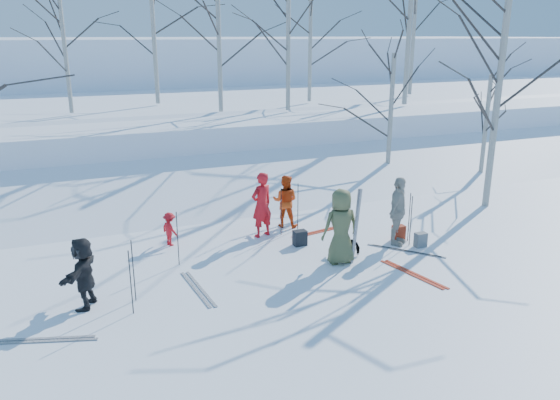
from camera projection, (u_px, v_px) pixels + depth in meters
name	position (u px, v px, depth m)	size (l,w,h in m)	color
ground	(304.00, 270.00, 12.80)	(120.00, 120.00, 0.00)	white
snow_ramp	(220.00, 189.00, 18.95)	(70.00, 9.50, 1.40)	white
snow_plateau	(164.00, 123.00, 27.55)	(70.00, 18.00, 2.20)	white
far_hill	(115.00, 75.00, 45.84)	(90.00, 30.00, 6.00)	white
skier_olive_center	(341.00, 227.00, 12.97)	(0.90, 0.59, 1.84)	#4D5432
skier_red_north	(262.00, 205.00, 14.71)	(0.65, 0.43, 1.80)	red
skier_redor_behind	(285.00, 201.00, 15.52)	(0.73, 0.57, 1.51)	#D84210
skier_red_seated	(170.00, 229.00, 14.20)	(0.58, 0.33, 0.89)	red
skier_cream_east	(398.00, 211.00, 14.13)	(1.06, 0.44, 1.82)	beige
skier_grey_west	(83.00, 273.00, 10.89)	(1.38, 0.44, 1.48)	black
dog	(348.00, 244.00, 13.69)	(0.29, 0.64, 0.54)	black
upright_ski_left	(356.00, 227.00, 12.87)	(0.07, 0.02, 1.90)	silver
upright_ski_right	(357.00, 227.00, 12.89)	(0.07, 0.02, 1.90)	silver
ski_pair_a	(413.00, 274.00, 12.57)	(0.60, 1.90, 0.02)	red
ski_pair_b	(406.00, 251.00, 13.91)	(1.39, 1.57, 0.02)	silver
ski_pair_c	(43.00, 340.00, 9.86)	(1.87, 0.76, 0.02)	silver
ski_pair_d	(198.00, 289.00, 11.84)	(0.35, 1.91, 0.02)	silver
ski_pair_e	(320.00, 231.00, 15.30)	(1.90, 0.57, 0.02)	red
ski_pole_a	(133.00, 271.00, 11.15)	(0.02, 0.02, 1.34)	black
ski_pole_b	(178.00, 239.00, 12.90)	(0.02, 0.02, 1.34)	black
ski_pole_c	(411.00, 221.00, 14.12)	(0.02, 0.02, 1.34)	black
ski_pole_d	(131.00, 282.00, 10.63)	(0.02, 0.02, 1.34)	black
ski_pole_e	(298.00, 207.00, 15.31)	(0.02, 0.02, 1.34)	black
ski_pole_f	(281.00, 212.00, 14.86)	(0.02, 0.02, 1.34)	black
ski_pole_g	(409.00, 217.00, 14.42)	(0.02, 0.02, 1.34)	black
backpack_red	(398.00, 233.00, 14.58)	(0.32, 0.22, 0.42)	maroon
backpack_grey	(421.00, 240.00, 14.16)	(0.30, 0.20, 0.38)	slate
backpack_dark	(300.00, 238.00, 14.26)	(0.34, 0.24, 0.40)	black
birch_plateau_b	(310.00, 50.00, 25.69)	(3.95, 3.95, 4.78)	silver
birch_plateau_c	(65.00, 55.00, 21.82)	(3.85, 3.85, 4.65)	silver
birch_plateau_d	(219.00, 48.00, 22.12)	(4.20, 4.20, 5.14)	silver
birch_plateau_e	(288.00, 47.00, 22.58)	(4.21, 4.21, 5.15)	silver
birch_plateau_f	(414.00, 28.00, 28.45)	(5.36, 5.36, 6.80)	silver
birch_plateau_g	(410.00, 16.00, 24.12)	(6.05, 6.05, 7.79)	silver
birch_plateau_h	(154.00, 35.00, 24.67)	(4.91, 4.91, 6.16)	silver
birch_edge_b	(498.00, 98.00, 16.60)	(5.44, 5.44, 6.92)	silver
birch_edge_c	(485.00, 128.00, 20.27)	(3.33, 3.33, 3.91)	silver
birch_edge_e	(390.00, 119.00, 20.03)	(3.87, 3.87, 4.67)	silver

